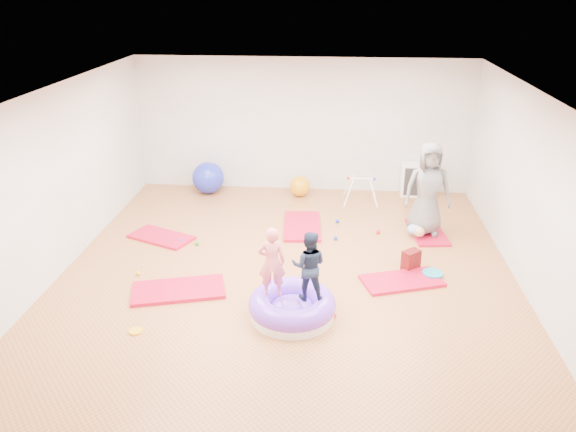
{
  "coord_description": "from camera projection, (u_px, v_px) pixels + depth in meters",
  "views": [
    {
      "loc": [
        0.67,
        -7.54,
        4.23
      ],
      "look_at": [
        0.0,
        0.3,
        0.9
      ],
      "focal_mm": 35.0,
      "sensor_mm": 36.0,
      "label": 1
    }
  ],
  "objects": [
    {
      "name": "balance_disc",
      "position": [
        433.0,
        274.0,
        8.64
      ],
      "size": [
        0.32,
        0.32,
        0.07
      ],
      "primitive_type": "cylinder",
      "color": "teal",
      "rests_on": "ground"
    },
    {
      "name": "child_navy",
      "position": [
        309.0,
        262.0,
        7.3
      ],
      "size": [
        0.49,
        0.39,
        0.96
      ],
      "primitive_type": "imported",
      "rotation": [
        0.0,
        0.0,
        3.09
      ],
      "color": "#1C2841",
      "rests_on": "inflatable_cushion"
    },
    {
      "name": "exercise_ball_blue",
      "position": [
        208.0,
        178.0,
        11.91
      ],
      "size": [
        0.68,
        0.68,
        0.68
      ],
      "primitive_type": "sphere",
      "color": "#222EC2",
      "rests_on": "ground"
    },
    {
      "name": "infant_play_gym",
      "position": [
        361.0,
        186.0,
        11.36
      ],
      "size": [
        0.7,
        0.66,
        0.53
      ],
      "rotation": [
        0.0,
        0.0,
        0.33
      ],
      "color": "white",
      "rests_on": "ground"
    },
    {
      "name": "ball_pit_balls",
      "position": [
        297.0,
        251.0,
        9.35
      ],
      "size": [
        4.5,
        3.44,
        0.07
      ],
      "color": "red",
      "rests_on": "ground"
    },
    {
      "name": "gym_mat_right",
      "position": [
        402.0,
        281.0,
        8.47
      ],
      "size": [
        1.31,
        0.94,
        0.05
      ],
      "primitive_type": "cube",
      "rotation": [
        0.0,
        0.0,
        0.32
      ],
      "color": "#CD0334",
      "rests_on": "ground"
    },
    {
      "name": "infant",
      "position": [
        418.0,
        230.0,
        9.86
      ],
      "size": [
        0.38,
        0.39,
        0.22
      ],
      "color": "#9ABFFF",
      "rests_on": "gym_mat_rear_right"
    },
    {
      "name": "room",
      "position": [
        286.0,
        192.0,
        8.07
      ],
      "size": [
        7.01,
        8.01,
        2.81
      ],
      "color": "#AD7546",
      "rests_on": "ground"
    },
    {
      "name": "adult_caregiver",
      "position": [
        428.0,
        189.0,
        9.73
      ],
      "size": [
        0.84,
        0.57,
        1.65
      ],
      "primitive_type": "imported",
      "rotation": [
        0.0,
        0.0,
        0.06
      ],
      "color": "slate",
      "rests_on": "gym_mat_rear_right"
    },
    {
      "name": "gym_mat_center_back",
      "position": [
        302.0,
        226.0,
        10.34
      ],
      "size": [
        0.74,
        1.35,
        0.05
      ],
      "primitive_type": "cube",
      "rotation": [
        0.0,
        0.0,
        1.64
      ],
      "color": "#CD0334",
      "rests_on": "ground"
    },
    {
      "name": "cube_shelf",
      "position": [
        418.0,
        180.0,
        11.77
      ],
      "size": [
        0.69,
        0.34,
        0.69
      ],
      "color": "white",
      "rests_on": "ground"
    },
    {
      "name": "yellow_toy",
      "position": [
        136.0,
        331.0,
        7.28
      ],
      "size": [
        0.18,
        0.18,
        0.03
      ],
      "primitive_type": "cylinder",
      "color": "yellow",
      "rests_on": "ground"
    },
    {
      "name": "exercise_ball_orange",
      "position": [
        300.0,
        186.0,
        11.78
      ],
      "size": [
        0.43,
        0.43,
        0.43
      ],
      "primitive_type": "sphere",
      "color": "orange",
      "rests_on": "ground"
    },
    {
      "name": "gym_mat_mid_left",
      "position": [
        161.0,
        237.0,
        9.91
      ],
      "size": [
        1.26,
        0.97,
        0.05
      ],
      "primitive_type": "cube",
      "rotation": [
        0.0,
        0.0,
        -0.42
      ],
      "color": "#CD0334",
      "rests_on": "ground"
    },
    {
      "name": "child_pink",
      "position": [
        272.0,
        259.0,
        7.36
      ],
      "size": [
        0.39,
        0.28,
        1.0
      ],
      "primitive_type": "imported",
      "rotation": [
        0.0,
        0.0,
        3.27
      ],
      "color": "#FB7581",
      "rests_on": "inflatable_cushion"
    },
    {
      "name": "gym_mat_front_left",
      "position": [
        178.0,
        290.0,
        8.21
      ],
      "size": [
        1.47,
        1.0,
        0.06
      ],
      "primitive_type": "cube",
      "rotation": [
        0.0,
        0.0,
        0.27
      ],
      "color": "#CD0334",
      "rests_on": "ground"
    },
    {
      "name": "inflatable_cushion",
      "position": [
        292.0,
        307.0,
        7.58
      ],
      "size": [
        1.19,
        1.19,
        0.37
      ],
      "rotation": [
        0.0,
        0.0,
        0.31
      ],
      "color": "white",
      "rests_on": "ground"
    },
    {
      "name": "backpack",
      "position": [
        411.0,
        260.0,
        8.8
      ],
      "size": [
        0.33,
        0.31,
        0.32
      ],
      "primitive_type": "cube",
      "rotation": [
        0.0,
        0.0,
        0.72
      ],
      "color": "#9C0E0F",
      "rests_on": "ground"
    },
    {
      "name": "gym_mat_rear_right",
      "position": [
        427.0,
        232.0,
        10.1
      ],
      "size": [
        0.69,
        1.18,
        0.05
      ],
      "primitive_type": "cube",
      "rotation": [
        0.0,
        0.0,
        1.68
      ],
      "color": "#CD0334",
      "rests_on": "ground"
    }
  ]
}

